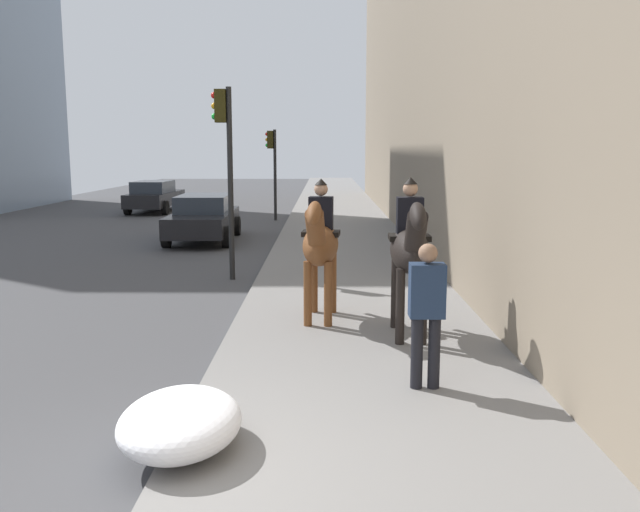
% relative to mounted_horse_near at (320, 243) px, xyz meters
% --- Properties ---
extents(sidewalk_slab, '(120.00, 4.05, 0.12)m').
position_rel_mounted_horse_near_xyz_m(sidewalk_slab, '(-5.40, -0.62, -1.33)').
color(sidewalk_slab, slate).
rests_on(sidewalk_slab, ground).
extents(mounted_horse_near, '(2.15, 0.69, 2.29)m').
position_rel_mounted_horse_near_xyz_m(mounted_horse_near, '(0.00, 0.00, 0.00)').
color(mounted_horse_near, brown).
rests_on(mounted_horse_near, sidewalk_slab).
extents(mounted_horse_far, '(2.15, 0.61, 2.35)m').
position_rel_mounted_horse_near_xyz_m(mounted_horse_far, '(-0.98, -1.31, 0.06)').
color(mounted_horse_far, black).
rests_on(mounted_horse_far, sidewalk_slab).
extents(pedestrian_greeting, '(0.26, 0.40, 1.70)m').
position_rel_mounted_horse_near_xyz_m(pedestrian_greeting, '(-3.12, -1.24, -0.29)').
color(pedestrian_greeting, black).
rests_on(pedestrian_greeting, sidewalk_slab).
extents(car_near_lane, '(4.55, 2.00, 1.44)m').
position_rel_mounted_horse_near_xyz_m(car_near_lane, '(19.99, 7.73, -0.64)').
color(car_near_lane, black).
rests_on(car_near_lane, ground).
extents(car_mid_lane, '(4.63, 2.05, 1.44)m').
position_rel_mounted_horse_near_xyz_m(car_mid_lane, '(10.35, 3.74, -0.63)').
color(car_mid_lane, black).
rests_on(car_mid_lane, ground).
extents(traffic_light_near_curb, '(0.20, 0.44, 4.18)m').
position_rel_mounted_horse_near_xyz_m(traffic_light_near_curb, '(4.02, 2.07, 1.40)').
color(traffic_light_near_curb, black).
rests_on(traffic_light_near_curb, ground).
extents(traffic_light_far_curb, '(0.20, 0.44, 3.64)m').
position_rel_mounted_horse_near_xyz_m(traffic_light_far_curb, '(16.52, 2.03, 1.06)').
color(traffic_light_far_curb, black).
rests_on(traffic_light_far_curb, ground).
extents(snow_pile_near, '(1.47, 1.13, 0.51)m').
position_rel_mounted_horse_near_xyz_m(snow_pile_near, '(-4.74, 1.26, -1.02)').
color(snow_pile_near, white).
rests_on(snow_pile_near, sidewalk_slab).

